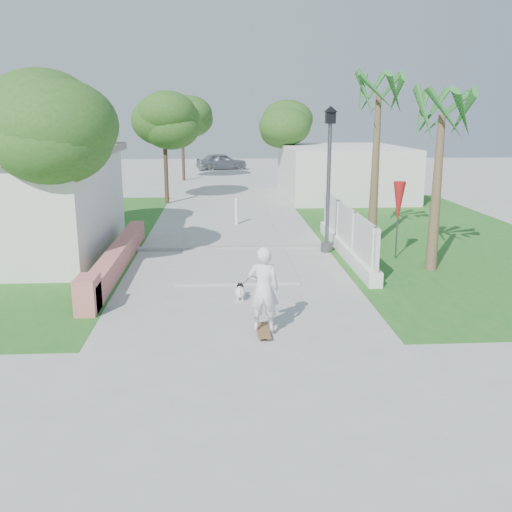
{
  "coord_description": "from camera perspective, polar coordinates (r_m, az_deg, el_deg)",
  "views": [
    {
      "loc": [
        -0.39,
        -11.74,
        4.17
      ],
      "look_at": [
        0.38,
        0.64,
        1.1
      ],
      "focal_mm": 40.0,
      "sensor_mm": 36.0,
      "label": 1
    }
  ],
  "objects": [
    {
      "name": "lattice_fence",
      "position": [
        17.55,
        9.0,
        1.8
      ],
      "size": [
        0.35,
        7.0,
        1.5
      ],
      "color": "white",
      "rests_on": "ground"
    },
    {
      "name": "parked_car",
      "position": [
        44.9,
        -3.46,
        9.4
      ],
      "size": [
        4.16,
        2.53,
        1.32
      ],
      "primitive_type": "imported",
      "rotation": [
        0.0,
        0.0,
        1.84
      ],
      "color": "#ABAEB3",
      "rests_on": "ground"
    },
    {
      "name": "dog",
      "position": [
        13.24,
        -1.6,
        -3.54
      ],
      "size": [
        0.26,
        0.55,
        0.38
      ],
      "rotation": [
        0.0,
        0.0,
        -0.04
      ],
      "color": "white",
      "rests_on": "ground"
    },
    {
      "name": "grass_right",
      "position": [
        21.49,
        16.65,
        2.14
      ],
      "size": [
        8.0,
        20.0,
        0.01
      ],
      "primitive_type": "cube",
      "color": "#266B21",
      "rests_on": "ground"
    },
    {
      "name": "skateboarder",
      "position": [
        11.43,
        -0.08,
        -3.05
      ],
      "size": [
        0.69,
        2.8,
        1.76
      ],
      "rotation": [
        0.0,
        0.0,
        3.05
      ],
      "color": "brown",
      "rests_on": "ground"
    },
    {
      "name": "grass_left",
      "position": [
        21.23,
        -21.63,
        1.6
      ],
      "size": [
        8.0,
        20.0,
        0.01
      ],
      "primitive_type": "cube",
      "color": "#266B21",
      "rests_on": "ground"
    },
    {
      "name": "pink_wall",
      "position": [
        16.04,
        -13.9,
        -0.43
      ],
      "size": [
        0.45,
        8.2,
        0.8
      ],
      "color": "#C46F64",
      "rests_on": "ground"
    },
    {
      "name": "curb",
      "position": [
        18.22,
        -2.24,
        0.82
      ],
      "size": [
        6.5,
        0.25,
        0.1
      ],
      "primitive_type": "cube",
      "color": "#999993",
      "rests_on": "ground"
    },
    {
      "name": "tree_path_left",
      "position": [
        27.84,
        -9.13,
        13.02
      ],
      "size": [
        3.4,
        3.4,
        5.23
      ],
      "color": "#4C3826",
      "rests_on": "ground"
    },
    {
      "name": "palm_near",
      "position": [
        16.02,
        18.07,
        12.47
      ],
      "size": [
        1.8,
        1.8,
        4.7
      ],
      "color": "brown",
      "rests_on": "ground"
    },
    {
      "name": "palm_far",
      "position": [
        18.91,
        12.14,
        14.56
      ],
      "size": [
        1.8,
        1.8,
        5.3
      ],
      "color": "brown",
      "rests_on": "ground"
    },
    {
      "name": "path_strip",
      "position": [
        32.01,
        -2.84,
        6.46
      ],
      "size": [
        3.2,
        36.0,
        0.06
      ],
      "primitive_type": "cube",
      "color": "#B7B7B2",
      "rests_on": "ground"
    },
    {
      "name": "tree_left_mid",
      "position": [
        20.86,
        -18.04,
        11.39
      ],
      "size": [
        3.2,
        3.2,
        4.85
      ],
      "color": "#4C3826",
      "rests_on": "ground"
    },
    {
      "name": "tree_left_near",
      "position": [
        15.28,
        -19.51,
        11.82
      ],
      "size": [
        3.6,
        3.6,
        5.28
      ],
      "color": "#4C3826",
      "rests_on": "ground"
    },
    {
      "name": "patio_umbrella",
      "position": [
        17.23,
        14.08,
        5.2
      ],
      "size": [
        0.36,
        0.36,
        2.3
      ],
      "color": "#59595E",
      "rests_on": "ground"
    },
    {
      "name": "building_right",
      "position": [
        30.55,
        8.63,
        8.36
      ],
      "size": [
        6.0,
        8.0,
        2.6
      ],
      "primitive_type": "cube",
      "color": "silver",
      "rests_on": "ground"
    },
    {
      "name": "bollard",
      "position": [
        22.04,
        -1.98,
        4.53
      ],
      "size": [
        0.14,
        0.14,
        1.09
      ],
      "color": "white",
      "rests_on": "ground"
    },
    {
      "name": "ground",
      "position": [
        12.47,
        -1.57,
        -5.65
      ],
      "size": [
        90.0,
        90.0,
        0.0
      ],
      "primitive_type": "plane",
      "color": "#B7B7B2",
      "rests_on": "ground"
    },
    {
      "name": "tree_path_far",
      "position": [
        37.8,
        -7.38,
        13.27
      ],
      "size": [
        3.2,
        3.2,
        5.17
      ],
      "color": "#4C3826",
      "rests_on": "ground"
    },
    {
      "name": "street_lamp",
      "position": [
        17.64,
        7.29,
        8.12
      ],
      "size": [
        0.44,
        0.44,
        4.44
      ],
      "color": "#59595E",
      "rests_on": "ground"
    },
    {
      "name": "tree_path_right",
      "position": [
        31.93,
        3.01,
        12.68
      ],
      "size": [
        3.0,
        3.0,
        4.79
      ],
      "color": "#4C3826",
      "rests_on": "ground"
    }
  ]
}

